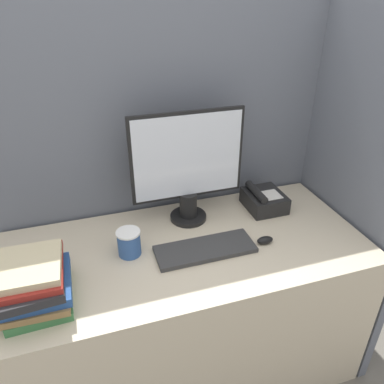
% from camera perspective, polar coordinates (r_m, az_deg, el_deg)
% --- Properties ---
extents(cubicle_panel_rear, '(1.97, 0.04, 1.79)m').
position_cam_1_polar(cubicle_panel_rear, '(1.89, -4.40, 1.88)').
color(cubicle_panel_rear, slate).
rests_on(cubicle_panel_rear, ground_plane).
extents(cubicle_panel_right, '(0.04, 0.78, 1.79)m').
position_cam_1_polar(cubicle_panel_right, '(1.95, 22.68, 0.43)').
color(cubicle_panel_right, slate).
rests_on(cubicle_panel_right, ground_plane).
extents(desk, '(1.57, 0.72, 0.77)m').
position_cam_1_polar(desk, '(1.89, -0.74, -17.47)').
color(desk, beige).
rests_on(desk, ground_plane).
extents(monitor, '(0.52, 0.17, 0.53)m').
position_cam_1_polar(monitor, '(1.68, -0.64, 3.57)').
color(monitor, black).
rests_on(monitor, desk).
extents(keyboard, '(0.42, 0.16, 0.02)m').
position_cam_1_polar(keyboard, '(1.60, 2.01, -8.69)').
color(keyboard, '#333333').
rests_on(keyboard, desk).
extents(mouse, '(0.07, 0.04, 0.03)m').
position_cam_1_polar(mouse, '(1.67, 11.06, -7.21)').
color(mouse, black).
rests_on(mouse, desk).
extents(coffee_cup, '(0.10, 0.10, 0.11)m').
position_cam_1_polar(coffee_cup, '(1.58, -9.57, -7.63)').
color(coffee_cup, '#335999').
rests_on(coffee_cup, desk).
extents(book_stack, '(0.25, 0.30, 0.18)m').
position_cam_1_polar(book_stack, '(1.45, -22.97, -12.64)').
color(book_stack, '#38723F').
rests_on(book_stack, desk).
extents(desk_telephone, '(0.18, 0.20, 0.12)m').
position_cam_1_polar(desk_telephone, '(1.91, 10.87, -1.18)').
color(desk_telephone, black).
rests_on(desk_telephone, desk).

